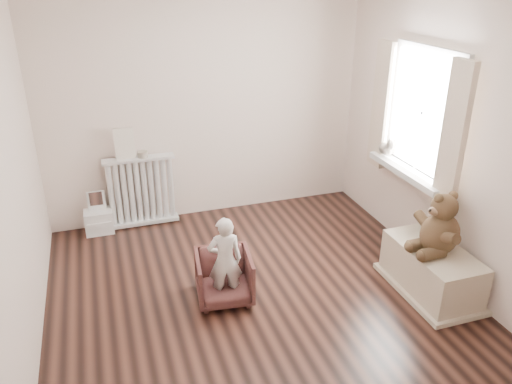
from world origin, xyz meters
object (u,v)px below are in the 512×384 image
object	(u,v)px
child	(225,260)
plush_cat	(387,146)
toy_bench	(431,271)
teddy_bear	(441,227)
toy_vanity	(97,210)
radiator	(142,193)
armchair	(224,277)

from	to	relation	value
child	plush_cat	size ratio (longest dim) A/B	3.44
toy_bench	teddy_bear	bearing A→B (deg)	-103.02
child	teddy_bear	xyz separation A→B (m)	(1.79, -0.45, 0.25)
toy_vanity	teddy_bear	world-z (taller)	teddy_bear
radiator	toy_bench	xyz separation A→B (m)	(2.31, -2.11, -0.19)
toy_bench	teddy_bear	distance (m)	0.47
radiator	plush_cat	world-z (taller)	plush_cat
toy_vanity	plush_cat	distance (m)	3.18
teddy_bear	plush_cat	xyz separation A→B (m)	(0.15, 1.17, 0.33)
armchair	toy_bench	bearing A→B (deg)	-7.26
toy_vanity	plush_cat	world-z (taller)	plush_cat
toy_vanity	child	world-z (taller)	child
radiator	toy_bench	distance (m)	3.13
radiator	toy_bench	world-z (taller)	radiator
toy_vanity	plush_cat	bearing A→B (deg)	-17.89
radiator	toy_vanity	world-z (taller)	radiator
radiator	child	size ratio (longest dim) A/B	1.01
radiator	child	bearing A→B (deg)	-73.32
armchair	radiator	bearing A→B (deg)	114.13
radiator	armchair	xyz separation A→B (m)	(0.51, -1.65, -0.17)
armchair	plush_cat	world-z (taller)	plush_cat
toy_vanity	toy_bench	xyz separation A→B (m)	(2.80, -2.08, -0.08)
teddy_bear	plush_cat	size ratio (longest dim) A/B	2.36
armchair	teddy_bear	size ratio (longest dim) A/B	0.88
toy_bench	plush_cat	world-z (taller)	plush_cat
teddy_bear	radiator	bearing A→B (deg)	134.77
armchair	toy_bench	world-z (taller)	armchair
radiator	toy_vanity	size ratio (longest dim) A/B	1.72
toy_bench	teddy_bear	xyz separation A→B (m)	(-0.01, -0.04, 0.47)
toy_bench	plush_cat	xyz separation A→B (m)	(0.14, 1.13, 0.80)
armchair	toy_vanity	bearing A→B (deg)	128.70
child	teddy_bear	size ratio (longest dim) A/B	1.46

